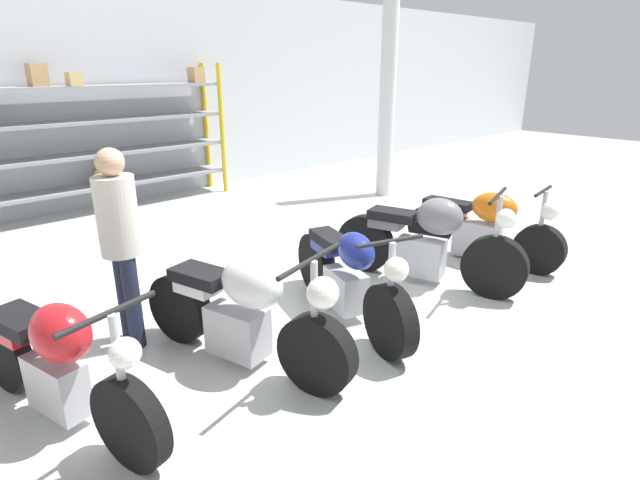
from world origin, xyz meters
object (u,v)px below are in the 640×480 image
motorcycle_red (57,363)px  motorcycle_blue (349,277)px  motorcycle_orange (482,227)px  motorcycle_grey (427,242)px  person_browsing (120,234)px  shelving_rack (75,135)px  motorcycle_white (244,312)px

motorcycle_red → motorcycle_blue: size_ratio=1.00×
motorcycle_blue → motorcycle_orange: bearing=106.6°
motorcycle_grey → motorcycle_orange: 1.06m
motorcycle_blue → motorcycle_orange: size_ratio=1.02×
motorcycle_orange → person_browsing: size_ratio=1.16×
motorcycle_blue → shelving_rack: bearing=-157.0°
shelving_rack → motorcycle_white: shelving_rack is taller
motorcycle_white → motorcycle_grey: 2.34m
motorcycle_red → motorcycle_white: 1.30m
motorcycle_blue → motorcycle_orange: 2.27m
motorcycle_grey → motorcycle_orange: (1.06, -0.04, -0.06)m
motorcycle_red → motorcycle_orange: size_ratio=1.02×
motorcycle_white → motorcycle_grey: (2.34, -0.03, 0.02)m
shelving_rack → motorcycle_red: shelving_rack is taller
motorcycle_grey → person_browsing: (-2.86, 0.96, 0.51)m
motorcycle_white → person_browsing: bearing=-166.3°
motorcycle_white → person_browsing: 1.19m
shelving_rack → motorcycle_grey: size_ratio=2.40×
shelving_rack → motorcycle_white: (-0.60, -5.32, -0.78)m
motorcycle_white → shelving_rack: bearing=158.3°
motorcycle_blue → person_browsing: bearing=-103.1°
motorcycle_white → motorcycle_grey: bearing=74.0°
shelving_rack → person_browsing: bearing=-104.3°
person_browsing → motorcycle_orange: bearing=168.6°
person_browsing → motorcycle_grey: bearing=164.3°
shelving_rack → motorcycle_orange: size_ratio=2.55×
motorcycle_red → motorcycle_white: (1.28, -0.23, -0.00)m
motorcycle_red → motorcycle_orange: motorcycle_red is taller
shelving_rack → motorcycle_blue: size_ratio=2.49×
motorcycle_white → motorcycle_blue: bearing=72.9°
motorcycle_blue → motorcycle_grey: motorcycle_grey is taller
motorcycle_red → person_browsing: size_ratio=1.18×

